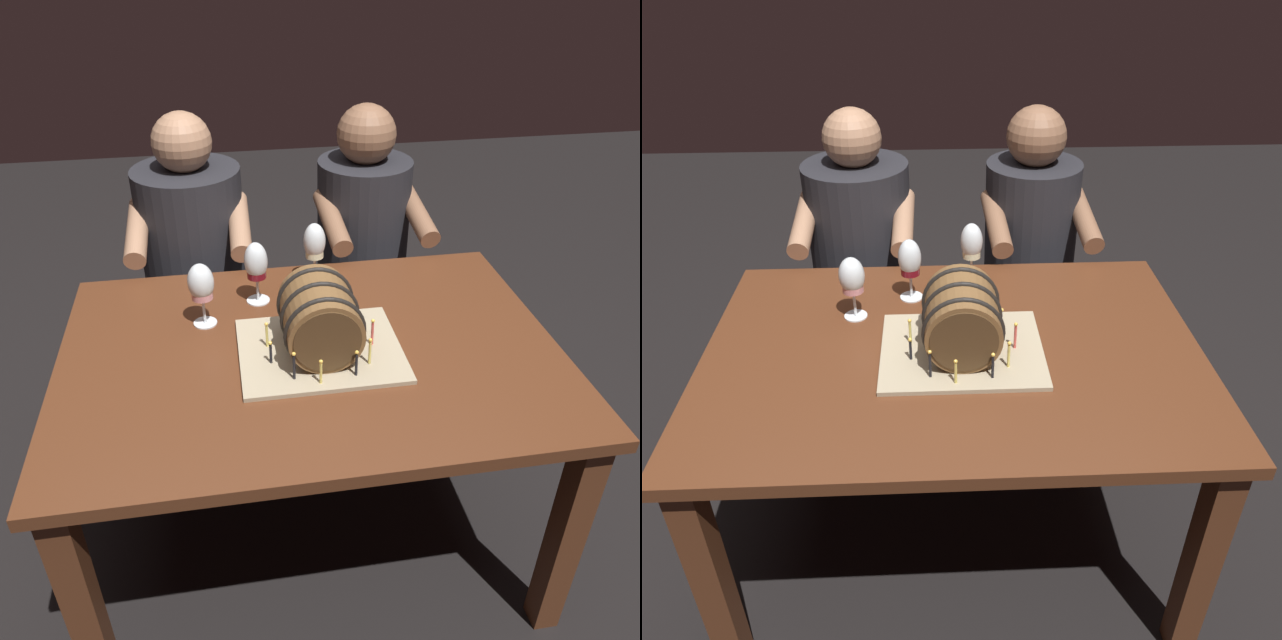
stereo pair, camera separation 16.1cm
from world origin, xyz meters
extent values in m
plane|color=black|center=(0.00, 0.00, 0.00)|extent=(8.00, 8.00, 0.00)
cube|color=#562D19|center=(0.00, 0.00, 0.71)|extent=(1.32, 0.94, 0.03)
cube|color=#562D19|center=(-0.60, -0.41, 0.35)|extent=(0.07, 0.07, 0.69)
cube|color=#562D19|center=(0.60, -0.41, 0.35)|extent=(0.07, 0.07, 0.69)
cube|color=#562D19|center=(-0.60, 0.41, 0.35)|extent=(0.07, 0.07, 0.69)
cube|color=#562D19|center=(0.60, 0.41, 0.35)|extent=(0.07, 0.07, 0.69)
cube|color=tan|center=(0.02, -0.02, 0.73)|extent=(0.42, 0.35, 0.01)
cylinder|color=brown|center=(0.02, -0.02, 0.84)|extent=(0.19, 0.22, 0.19)
cylinder|color=#46301B|center=(0.02, -0.14, 0.84)|extent=(0.17, 0.00, 0.17)
cylinder|color=#46301B|center=(0.02, 0.09, 0.84)|extent=(0.17, 0.00, 0.17)
torus|color=black|center=(0.02, -0.10, 0.84)|extent=(0.21, 0.01, 0.21)
torus|color=black|center=(0.02, -0.02, 0.84)|extent=(0.21, 0.01, 0.21)
torus|color=black|center=(0.02, 0.05, 0.84)|extent=(0.21, 0.01, 0.21)
cylinder|color=#D64C47|center=(0.16, -0.03, 0.77)|extent=(0.01, 0.01, 0.07)
sphere|color=#F9C64C|center=(0.16, -0.03, 0.81)|extent=(0.01, 0.01, 0.01)
cylinder|color=silver|center=(0.13, 0.06, 0.77)|extent=(0.01, 0.01, 0.06)
sphere|color=#F9C64C|center=(0.13, 0.06, 0.80)|extent=(0.01, 0.01, 0.01)
cylinder|color=#D64C47|center=(0.08, 0.11, 0.77)|extent=(0.01, 0.01, 0.06)
sphere|color=#F9C64C|center=(0.08, 0.11, 0.80)|extent=(0.01, 0.01, 0.01)
cylinder|color=#D64C47|center=(0.00, 0.12, 0.77)|extent=(0.01, 0.01, 0.06)
sphere|color=#F9C64C|center=(0.00, 0.12, 0.81)|extent=(0.01, 0.01, 0.01)
cylinder|color=silver|center=(-0.06, 0.09, 0.77)|extent=(0.01, 0.01, 0.06)
sphere|color=#F9C64C|center=(-0.06, 0.09, 0.81)|extent=(0.01, 0.01, 0.01)
cylinder|color=#EAD666|center=(-0.11, 0.01, 0.77)|extent=(0.01, 0.01, 0.06)
sphere|color=#F9C64C|center=(-0.11, 0.01, 0.81)|extent=(0.01, 0.01, 0.01)
cylinder|color=black|center=(-0.11, -0.06, 0.77)|extent=(0.01, 0.01, 0.05)
sphere|color=#F9C64C|center=(-0.11, -0.06, 0.80)|extent=(0.01, 0.01, 0.01)
cylinder|color=black|center=(-0.06, -0.14, 0.77)|extent=(0.01, 0.01, 0.07)
sphere|color=#F9C64C|center=(-0.06, -0.14, 0.81)|extent=(0.01, 0.01, 0.01)
cylinder|color=#EAD666|center=(0.00, -0.17, 0.77)|extent=(0.01, 0.01, 0.06)
sphere|color=#F9C64C|center=(0.00, -0.17, 0.80)|extent=(0.01, 0.01, 0.01)
cylinder|color=black|center=(0.09, -0.15, 0.77)|extent=(0.01, 0.01, 0.06)
sphere|color=#F9C64C|center=(0.09, -0.15, 0.81)|extent=(0.01, 0.01, 0.01)
cylinder|color=#EAD666|center=(0.13, -0.11, 0.77)|extent=(0.01, 0.01, 0.07)
sphere|color=#F9C64C|center=(0.13, -0.11, 0.81)|extent=(0.01, 0.01, 0.01)
cylinder|color=white|center=(-0.12, 0.27, 0.73)|extent=(0.07, 0.07, 0.00)
cylinder|color=white|center=(-0.12, 0.27, 0.77)|extent=(0.01, 0.01, 0.07)
ellipsoid|color=white|center=(-0.12, 0.27, 0.86)|extent=(0.07, 0.07, 0.11)
cylinder|color=maroon|center=(-0.12, 0.27, 0.83)|extent=(0.06, 0.06, 0.03)
cylinder|color=white|center=(0.07, 0.36, 0.73)|extent=(0.07, 0.07, 0.00)
cylinder|color=white|center=(0.07, 0.36, 0.77)|extent=(0.01, 0.01, 0.08)
ellipsoid|color=white|center=(0.07, 0.36, 0.87)|extent=(0.07, 0.07, 0.11)
cylinder|color=beige|center=(0.07, 0.36, 0.84)|extent=(0.06, 0.06, 0.05)
cylinder|color=white|center=(-0.27, 0.17, 0.73)|extent=(0.07, 0.07, 0.00)
cylinder|color=white|center=(-0.27, 0.17, 0.77)|extent=(0.01, 0.01, 0.08)
ellipsoid|color=white|center=(-0.27, 0.17, 0.86)|extent=(0.07, 0.07, 0.11)
cylinder|color=pink|center=(-0.27, 0.17, 0.83)|extent=(0.06, 0.06, 0.04)
cube|color=black|center=(-0.31, 0.74, 0.23)|extent=(0.34, 0.32, 0.45)
cylinder|color=#232328|center=(-0.31, 0.74, 0.72)|extent=(0.38, 0.38, 0.53)
sphere|color=#A87A5B|center=(-0.31, 0.74, 1.07)|extent=(0.20, 0.20, 0.20)
cylinder|color=#A87A5B|center=(-0.15, 0.60, 0.83)|extent=(0.08, 0.31, 0.14)
cylinder|color=#A87A5B|center=(-0.48, 0.61, 0.83)|extent=(0.08, 0.31, 0.14)
cube|color=black|center=(0.31, 0.74, 0.23)|extent=(0.34, 0.32, 0.45)
cylinder|color=#232328|center=(0.31, 0.74, 0.71)|extent=(0.36, 0.36, 0.53)
sphere|color=brown|center=(0.31, 0.74, 1.07)|extent=(0.20, 0.20, 0.20)
cylinder|color=brown|center=(0.47, 0.61, 0.82)|extent=(0.09, 0.31, 0.14)
cylinder|color=brown|center=(0.17, 0.59, 0.82)|extent=(0.09, 0.31, 0.14)
camera|label=1|loc=(-0.20, -1.36, 1.70)|focal=35.61mm
camera|label=2|loc=(-0.04, -1.38, 1.70)|focal=35.61mm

